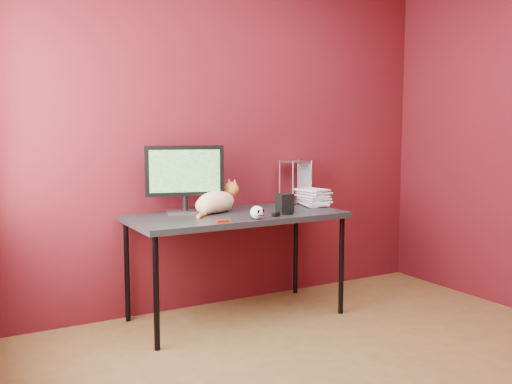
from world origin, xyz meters
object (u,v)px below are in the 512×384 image
desk (236,221)px  book_stack (304,113)px  cat (216,202)px  skull_mug (257,212)px  speaker (285,205)px  monitor (185,176)px

desk → book_stack: bearing=8.1°
cat → skull_mug: size_ratio=4.63×
desk → speaker: (0.29, -0.18, 0.12)m
monitor → book_stack: 1.04m
desk → skull_mug: size_ratio=16.12×
desk → cat: size_ratio=3.48×
speaker → book_stack: book_stack is taller
skull_mug → book_stack: 0.99m
monitor → book_stack: (0.94, -0.10, 0.45)m
desk → speaker: speaker is taller
speaker → book_stack: size_ratio=0.10×
desk → cat: (-0.11, 0.10, 0.13)m
monitor → book_stack: bearing=10.2°
book_stack → desk: bearing=-171.9°
desk → speaker: size_ratio=10.59×
cat → speaker: bearing=-57.0°
cat → desk: bearing=-63.7°
desk → skull_mug: (0.00, -0.29, 0.10)m
skull_mug → speaker: speaker is taller
monitor → skull_mug: bearing=-40.9°
cat → skull_mug: cat is taller
desk → book_stack: book_stack is taller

